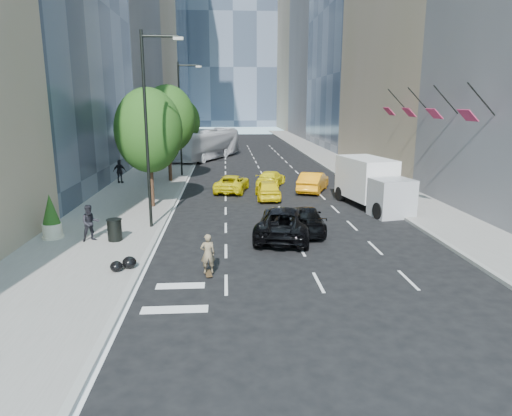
{
  "coord_description": "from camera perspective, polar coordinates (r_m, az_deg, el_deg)",
  "views": [
    {
      "loc": [
        -2.44,
        -20.03,
        6.65
      ],
      "look_at": [
        -0.99,
        1.78,
        1.6
      ],
      "focal_mm": 32.0,
      "sensor_mm": 36.0,
      "label": 1
    }
  ],
  "objects": [
    {
      "name": "sidewalk_right",
      "position": [
        51.97,
        10.13,
        5.54
      ],
      "size": [
        4.0,
        120.0,
        0.15
      ],
      "primitive_type": "cube",
      "color": "slate",
      "rests_on": "ground"
    },
    {
      "name": "taxi_c",
      "position": [
        34.94,
        -3.02,
        3.1
      ],
      "size": [
        3.02,
        4.98,
        1.29
      ],
      "primitive_type": "imported",
      "rotation": [
        0.0,
        0.0,
        2.94
      ],
      "color": "#DAC80B",
      "rests_on": "ground"
    },
    {
      "name": "tree_mid",
      "position": [
        39.34,
        -10.94,
        10.84
      ],
      "size": [
        4.5,
        4.5,
        7.99
      ],
      "color": "black",
      "rests_on": "sidewalk_left"
    },
    {
      "name": "lamp_near",
      "position": [
        24.35,
        -13.2,
        10.71
      ],
      "size": [
        2.13,
        0.22,
        10.0
      ],
      "color": "black",
      "rests_on": "sidewalk_left"
    },
    {
      "name": "lamp_far",
      "position": [
        42.21,
        -9.27,
        11.71
      ],
      "size": [
        2.13,
        0.22,
        10.0
      ],
      "color": "black",
      "rests_on": "sidewalk_left"
    },
    {
      "name": "black_sedan_mercedes",
      "position": [
        24.13,
        6.08,
        -1.41
      ],
      "size": [
        2.12,
        4.72,
        1.34
      ],
      "primitive_type": "imported",
      "rotation": [
        0.0,
        0.0,
        3.09
      ],
      "color": "black",
      "rests_on": "ground"
    },
    {
      "name": "garbage_bags",
      "position": [
        19.06,
        -16.15,
        -6.74
      ],
      "size": [
        0.96,
        0.93,
        0.48
      ],
      "color": "black",
      "rests_on": "sidewalk_left"
    },
    {
      "name": "box_truck",
      "position": [
        30.31,
        14.3,
        3.0
      ],
      "size": [
        3.54,
        6.87,
        3.13
      ],
      "rotation": [
        0.0,
        0.0,
        0.19
      ],
      "color": "silver",
      "rests_on": "ground"
    },
    {
      "name": "city_bus",
      "position": [
        55.32,
        -6.29,
        7.92
      ],
      "size": [
        8.18,
        13.07,
        3.62
      ],
      "primitive_type": "imported",
      "rotation": [
        0.0,
        0.0,
        -0.43
      ],
      "color": "silver",
      "rests_on": "ground"
    },
    {
      "name": "taxi_d",
      "position": [
        37.27,
        1.86,
        3.71
      ],
      "size": [
        3.02,
        4.66,
        1.26
      ],
      "primitive_type": "imported",
      "rotation": [
        0.0,
        0.0,
        2.83
      ],
      "color": "yellow",
      "rests_on": "ground"
    },
    {
      "name": "traffic_signal",
      "position": [
        60.21,
        -7.7,
        10.6
      ],
      "size": [
        2.48,
        0.53,
        5.2
      ],
      "color": "black",
      "rests_on": "sidewalk_left"
    },
    {
      "name": "sidewalk_left",
      "position": [
        50.88,
        -11.22,
        5.34
      ],
      "size": [
        6.0,
        120.0,
        0.15
      ],
      "primitive_type": "cube",
      "color": "slate",
      "rests_on": "ground"
    },
    {
      "name": "pedestrian_a",
      "position": [
        23.24,
        -20.01,
        -1.77
      ],
      "size": [
        1.07,
        0.99,
        1.77
      ],
      "primitive_type": "imported",
      "rotation": [
        0.0,
        0.0,
        0.47
      ],
      "color": "black",
      "rests_on": "sidewalk_left"
    },
    {
      "name": "tower_right_far",
      "position": [
        121.92,
        8.4,
        21.54
      ],
      "size": [
        20.0,
        24.0,
        50.0
      ],
      "primitive_type": "cube",
      "color": "gray",
      "rests_on": "ground"
    },
    {
      "name": "black_sedan_lincoln",
      "position": [
        23.02,
        3.67,
        -1.78
      ],
      "size": [
        3.78,
        6.08,
        1.57
      ],
      "primitive_type": "imported",
      "rotation": [
        0.0,
        0.0,
        2.92
      ],
      "color": "black",
      "rests_on": "ground"
    },
    {
      "name": "pedestrian_b",
      "position": [
        39.41,
        -16.65,
        4.39
      ],
      "size": [
        1.19,
        0.65,
        1.93
      ],
      "primitive_type": "imported",
      "rotation": [
        0.0,
        0.0,
        2.97
      ],
      "color": "black",
      "rests_on": "sidewalk_left"
    },
    {
      "name": "ground",
      "position": [
        21.24,
        3.01,
        -5.25
      ],
      "size": [
        160.0,
        160.0,
        0.0
      ],
      "primitive_type": "plane",
      "color": "black",
      "rests_on": "ground"
    },
    {
      "name": "planter_shrub",
      "position": [
        24.38,
        -24.24,
        -1.07
      ],
      "size": [
        0.92,
        0.92,
        2.21
      ],
      "color": "beige",
      "rests_on": "sidewalk_left"
    },
    {
      "name": "trash_can",
      "position": [
        23.01,
        -17.25,
        -2.68
      ],
      "size": [
        0.68,
        0.68,
        1.02
      ],
      "primitive_type": "cylinder",
      "color": "black",
      "rests_on": "sidewalk_left"
    },
    {
      "name": "taxi_b",
      "position": [
        35.17,
        7.15,
        3.28
      ],
      "size": [
        3.24,
        4.9,
        1.53
      ],
      "primitive_type": "imported",
      "rotation": [
        0.0,
        0.0,
        2.76
      ],
      "color": "orange",
      "rests_on": "ground"
    },
    {
      "name": "taxi_a",
      "position": [
        32.22,
        1.51,
        2.36
      ],
      "size": [
        1.68,
        4.11,
        1.4
      ],
      "primitive_type": "imported",
      "rotation": [
        0.0,
        0.0,
        3.14
      ],
      "color": "yellow",
      "rests_on": "ground"
    },
    {
      "name": "tree_near",
      "position": [
        29.46,
        -13.27,
        9.4
      ],
      "size": [
        4.2,
        4.2,
        7.46
      ],
      "color": "black",
      "rests_on": "sidewalk_left"
    },
    {
      "name": "tree_far",
      "position": [
        52.28,
        -9.18,
        10.63
      ],
      "size": [
        3.9,
        3.9,
        6.92
      ],
      "color": "black",
      "rests_on": "sidewalk_left"
    },
    {
      "name": "facade_flags",
      "position": [
        32.76,
        20.16,
        11.43
      ],
      "size": [
        1.85,
        13.3,
        2.05
      ],
      "color": "black",
      "rests_on": "ground"
    },
    {
      "name": "skateboarder",
      "position": [
        18.02,
        -6.04,
        -6.02
      ],
      "size": [
        0.63,
        0.46,
        1.59
      ],
      "primitive_type": "imported",
      "rotation": [
        0.0,
        0.0,
        3.29
      ],
      "color": "brown",
      "rests_on": "ground"
    }
  ]
}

